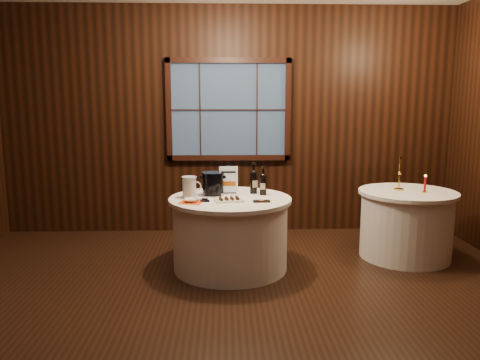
{
  "coord_description": "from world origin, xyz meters",
  "views": [
    {
      "loc": [
        -0.05,
        -3.78,
        1.77
      ],
      "look_at": [
        0.1,
        0.9,
        0.97
      ],
      "focal_mm": 35.0,
      "sensor_mm": 36.0,
      "label": 1
    }
  ],
  "objects_px": {
    "sign_stand": "(228,185)",
    "port_bottle_right": "(263,183)",
    "grape_bunch": "(205,200)",
    "ice_bucket": "(213,183)",
    "red_candle": "(425,186)",
    "port_bottle_left": "(254,180)",
    "glass_pitcher": "(189,187)",
    "cracker_bowl": "(191,200)",
    "side_table": "(406,224)",
    "chocolate_box": "(262,201)",
    "main_table": "(230,233)",
    "brass_candlestick": "(399,178)",
    "chocolate_plate": "(229,200)"
  },
  "relations": [
    {
      "from": "chocolate_box",
      "to": "glass_pitcher",
      "type": "bearing_deg",
      "value": 162.2
    },
    {
      "from": "glass_pitcher",
      "to": "cracker_bowl",
      "type": "height_order",
      "value": "glass_pitcher"
    },
    {
      "from": "port_bottle_left",
      "to": "main_table",
      "type": "bearing_deg",
      "value": -160.34
    },
    {
      "from": "port_bottle_right",
      "to": "chocolate_box",
      "type": "distance_m",
      "value": 0.38
    },
    {
      "from": "sign_stand",
      "to": "grape_bunch",
      "type": "height_order",
      "value": "sign_stand"
    },
    {
      "from": "port_bottle_right",
      "to": "port_bottle_left",
      "type": "bearing_deg",
      "value": 152.64
    },
    {
      "from": "ice_bucket",
      "to": "cracker_bowl",
      "type": "relative_size",
      "value": 1.77
    },
    {
      "from": "brass_candlestick",
      "to": "chocolate_box",
      "type": "bearing_deg",
      "value": -160.4
    },
    {
      "from": "ice_bucket",
      "to": "red_candle",
      "type": "distance_m",
      "value": 2.32
    },
    {
      "from": "ice_bucket",
      "to": "grape_bunch",
      "type": "bearing_deg",
      "value": -102.99
    },
    {
      "from": "chocolate_plate",
      "to": "brass_candlestick",
      "type": "distance_m",
      "value": 2.0
    },
    {
      "from": "port_bottle_left",
      "to": "port_bottle_right",
      "type": "xyz_separation_m",
      "value": [
        0.1,
        -0.09,
        -0.02
      ]
    },
    {
      "from": "ice_bucket",
      "to": "red_candle",
      "type": "xyz_separation_m",
      "value": [
        2.32,
        0.05,
        -0.05
      ]
    },
    {
      "from": "chocolate_box",
      "to": "chocolate_plate",
      "type": "bearing_deg",
      "value": 172.55
    },
    {
      "from": "brass_candlestick",
      "to": "cracker_bowl",
      "type": "bearing_deg",
      "value": -166.08
    },
    {
      "from": "main_table",
      "to": "red_candle",
      "type": "xyz_separation_m",
      "value": [
        2.14,
        0.19,
        0.46
      ]
    },
    {
      "from": "side_table",
      "to": "port_bottle_right",
      "type": "bearing_deg",
      "value": -174.35
    },
    {
      "from": "sign_stand",
      "to": "chocolate_plate",
      "type": "bearing_deg",
      "value": -91.44
    },
    {
      "from": "side_table",
      "to": "port_bottle_right",
      "type": "xyz_separation_m",
      "value": [
        -1.64,
        -0.16,
        0.51
      ]
    },
    {
      "from": "port_bottle_right",
      "to": "brass_candlestick",
      "type": "relative_size",
      "value": 0.8
    },
    {
      "from": "port_bottle_right",
      "to": "chocolate_plate",
      "type": "height_order",
      "value": "port_bottle_right"
    },
    {
      "from": "sign_stand",
      "to": "port_bottle_right",
      "type": "distance_m",
      "value": 0.37
    },
    {
      "from": "sign_stand",
      "to": "port_bottle_right",
      "type": "height_order",
      "value": "sign_stand"
    },
    {
      "from": "ice_bucket",
      "to": "chocolate_plate",
      "type": "bearing_deg",
      "value": -61.99
    },
    {
      "from": "grape_bunch",
      "to": "red_candle",
      "type": "xyz_separation_m",
      "value": [
        2.4,
        0.37,
        0.06
      ]
    },
    {
      "from": "port_bottle_left",
      "to": "ice_bucket",
      "type": "distance_m",
      "value": 0.45
    },
    {
      "from": "port_bottle_right",
      "to": "glass_pitcher",
      "type": "bearing_deg",
      "value": -158.2
    },
    {
      "from": "port_bottle_left",
      "to": "brass_candlestick",
      "type": "bearing_deg",
      "value": -16.51
    },
    {
      "from": "side_table",
      "to": "glass_pitcher",
      "type": "xyz_separation_m",
      "value": [
        -2.42,
        -0.28,
        0.49
      ]
    },
    {
      "from": "chocolate_plate",
      "to": "chocolate_box",
      "type": "height_order",
      "value": "chocolate_plate"
    },
    {
      "from": "main_table",
      "to": "chocolate_box",
      "type": "relative_size",
      "value": 7.55
    },
    {
      "from": "main_table",
      "to": "brass_candlestick",
      "type": "height_order",
      "value": "brass_candlestick"
    },
    {
      "from": "chocolate_box",
      "to": "glass_pitcher",
      "type": "height_order",
      "value": "glass_pitcher"
    },
    {
      "from": "sign_stand",
      "to": "red_candle",
      "type": "relative_size",
      "value": 1.59
    },
    {
      "from": "side_table",
      "to": "chocolate_box",
      "type": "relative_size",
      "value": 6.37
    },
    {
      "from": "sign_stand",
      "to": "main_table",
      "type": "bearing_deg",
      "value": -86.51
    },
    {
      "from": "port_bottle_left",
      "to": "glass_pitcher",
      "type": "bearing_deg",
      "value": 175.19
    },
    {
      "from": "brass_candlestick",
      "to": "red_candle",
      "type": "height_order",
      "value": "brass_candlestick"
    },
    {
      "from": "cracker_bowl",
      "to": "red_candle",
      "type": "relative_size",
      "value": 0.69
    },
    {
      "from": "side_table",
      "to": "brass_candlestick",
      "type": "bearing_deg",
      "value": 148.24
    },
    {
      "from": "port_bottle_right",
      "to": "grape_bunch",
      "type": "distance_m",
      "value": 0.7
    },
    {
      "from": "main_table",
      "to": "glass_pitcher",
      "type": "relative_size",
      "value": 5.78
    },
    {
      "from": "port_bottle_right",
      "to": "ice_bucket",
      "type": "height_order",
      "value": "port_bottle_right"
    },
    {
      "from": "ice_bucket",
      "to": "grape_bunch",
      "type": "distance_m",
      "value": 0.35
    },
    {
      "from": "red_candle",
      "to": "chocolate_plate",
      "type": "bearing_deg",
      "value": -170.41
    },
    {
      "from": "side_table",
      "to": "cracker_bowl",
      "type": "xyz_separation_m",
      "value": [
        -2.39,
        -0.52,
        0.4
      ]
    },
    {
      "from": "ice_bucket",
      "to": "cracker_bowl",
      "type": "height_order",
      "value": "ice_bucket"
    },
    {
      "from": "port_bottle_right",
      "to": "chocolate_plate",
      "type": "relative_size",
      "value": 0.97
    },
    {
      "from": "chocolate_plate",
      "to": "side_table",
      "type": "bearing_deg",
      "value": 13.22
    },
    {
      "from": "sign_stand",
      "to": "glass_pitcher",
      "type": "height_order",
      "value": "sign_stand"
    }
  ]
}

